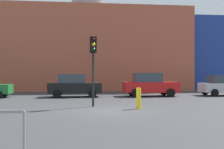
% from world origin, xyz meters
% --- Properties ---
extents(ground_plane, '(200.00, 200.00, 0.00)m').
position_xyz_m(ground_plane, '(0.00, 0.00, 0.00)').
color(ground_plane, '#38383A').
extents(building_backdrop, '(35.99, 12.20, 11.32)m').
position_xyz_m(building_backdrop, '(-0.63, 21.17, 4.58)').
color(building_backdrop, '#B2563D').
rests_on(building_backdrop, ground_plane).
extents(parked_car_1, '(4.16, 2.04, 1.80)m').
position_xyz_m(parked_car_1, '(-1.91, 8.47, 0.90)').
color(parked_car_1, black).
rests_on(parked_car_1, ground_plane).
extents(parked_car_2, '(4.39, 2.15, 1.90)m').
position_xyz_m(parked_car_2, '(4.23, 8.47, 0.95)').
color(parked_car_2, red).
rests_on(parked_car_2, ground_plane).
extents(parked_car_3, '(3.97, 1.95, 1.72)m').
position_xyz_m(parked_car_3, '(10.62, 8.47, 0.85)').
color(parked_car_3, silver).
rests_on(parked_car_3, ground_plane).
extents(traffic_light_island, '(0.38, 0.38, 3.87)m').
position_xyz_m(traffic_light_island, '(-0.66, 1.71, 2.85)').
color(traffic_light_island, black).
rests_on(traffic_light_island, ground_plane).
extents(bollard_yellow_0, '(0.24, 0.24, 1.08)m').
position_xyz_m(bollard_yellow_0, '(1.64, 0.48, 0.54)').
color(bollard_yellow_0, yellow).
rests_on(bollard_yellow_0, ground_plane).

